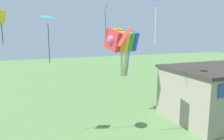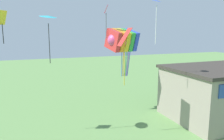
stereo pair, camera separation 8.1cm
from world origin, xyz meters
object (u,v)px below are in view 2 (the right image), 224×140
at_px(kite_cyan_delta, 48,18).
at_px(kite_yellow_diamond, 2,21).
at_px(kite_red_diamond, 125,43).
at_px(kite_blue_delta, 157,5).
at_px(kite_pink_diamond, 106,16).
at_px(seaside_building, 218,93).
at_px(kite_rainbow_parafoil, 122,40).

bearing_deg(kite_cyan_delta, kite_yellow_diamond, 164.19).
distance_m(kite_red_diamond, kite_blue_delta, 3.20).
bearing_deg(kite_red_diamond, kite_pink_diamond, 86.31).
distance_m(seaside_building, kite_rainbow_parafoil, 9.04).
xyz_separation_m(seaside_building, kite_cyan_delta, (-13.01, 1.86, 5.81)).
relative_size(kite_rainbow_parafoil, kite_pink_diamond, 1.48).
bearing_deg(kite_pink_diamond, kite_red_diamond, -93.69).
height_order(kite_red_diamond, kite_blue_delta, kite_blue_delta).
bearing_deg(kite_blue_delta, kite_yellow_diamond, 162.28).
bearing_deg(kite_blue_delta, kite_red_diamond, 168.80).
distance_m(kite_rainbow_parafoil, kite_pink_diamond, 2.44).
xyz_separation_m(kite_pink_diamond, kite_cyan_delta, (-4.88, -2.58, -0.42)).
relative_size(seaside_building, kite_blue_delta, 2.70).
distance_m(seaside_building, kite_pink_diamond, 11.16).
bearing_deg(seaside_building, kite_rainbow_parafoil, 147.23).
bearing_deg(kite_pink_diamond, kite_blue_delta, -69.51).
height_order(kite_blue_delta, kite_yellow_diamond, kite_blue_delta).
height_order(kite_rainbow_parafoil, kite_pink_diamond, kite_pink_diamond).
relative_size(kite_red_diamond, kite_cyan_delta, 1.19).
bearing_deg(kite_blue_delta, kite_rainbow_parafoil, 94.62).
distance_m(seaside_building, kite_cyan_delta, 14.37).
height_order(seaside_building, kite_yellow_diamond, kite_yellow_diamond).
xyz_separation_m(kite_pink_diamond, kite_yellow_diamond, (-7.65, -1.79, -0.62)).
relative_size(kite_blue_delta, kite_pink_diamond, 1.04).
xyz_separation_m(kite_rainbow_parafoil, kite_red_diamond, (-1.70, -4.28, -0.02)).
height_order(kite_red_diamond, kite_cyan_delta, kite_cyan_delta).
distance_m(kite_rainbow_parafoil, kite_cyan_delta, 6.94).
xyz_separation_m(kite_rainbow_parafoil, kite_cyan_delta, (-6.30, -2.46, 1.57)).
distance_m(kite_red_diamond, kite_yellow_diamond, 7.94).
bearing_deg(kite_cyan_delta, seaside_building, -8.13).
xyz_separation_m(kite_blue_delta, kite_cyan_delta, (-6.68, 2.23, -0.80)).
bearing_deg(kite_yellow_diamond, kite_blue_delta, -17.72).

